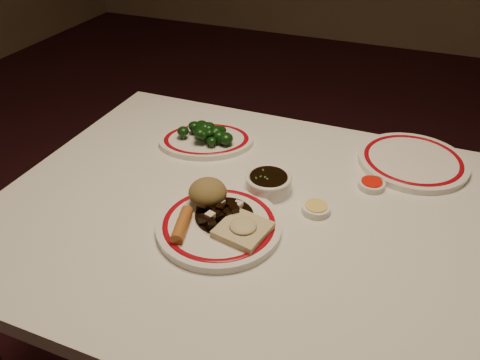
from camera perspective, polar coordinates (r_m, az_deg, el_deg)
name	(u,v)px	position (r m, az deg, el deg)	size (l,w,h in m)	color
dining_table	(260,241)	(1.11, 2.48, -7.41)	(1.20, 0.90, 0.75)	white
main_plate	(219,225)	(1.00, -2.57, -5.56)	(0.33, 0.33, 0.02)	white
rice_mound	(208,193)	(1.02, -3.96, -1.55)	(0.08, 0.08, 0.06)	olive
spring_roll	(182,225)	(0.97, -7.08, -5.41)	(0.03, 0.03, 0.10)	#B1672B
fried_wonton	(243,229)	(0.96, 0.39, -5.95)	(0.11, 0.11, 0.03)	#C6B78B
stirfry_heap	(222,213)	(1.00, -2.23, -4.01)	(0.13, 0.13, 0.03)	black
broccoli_plate	(206,140)	(1.29, -4.12, 4.83)	(0.31, 0.30, 0.02)	white
broccoli_pile	(207,131)	(1.28, -4.10, 5.94)	(0.16, 0.10, 0.05)	#23471C
soy_bowl	(268,184)	(1.10, 3.47, -0.45)	(0.11, 0.11, 0.04)	white
sweet_sour_dish	(371,184)	(1.16, 15.72, -0.53)	(0.06, 0.06, 0.02)	white
mustard_dish	(316,209)	(1.05, 9.25, -3.45)	(0.06, 0.06, 0.02)	white
far_plate	(413,161)	(1.28, 20.29, 2.19)	(0.32, 0.32, 0.02)	white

